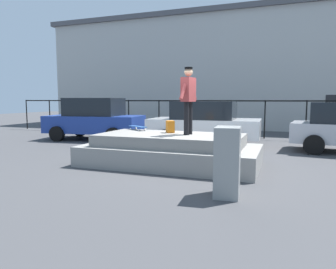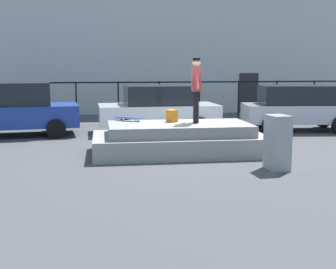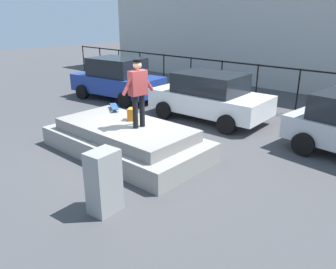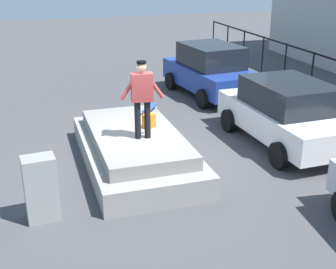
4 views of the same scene
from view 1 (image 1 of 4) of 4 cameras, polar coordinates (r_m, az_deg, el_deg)
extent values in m
plane|color=#424244|center=(8.73, 2.90, -5.31)|extent=(60.00, 60.00, 0.00)
cube|color=gray|center=(8.56, 0.41, -3.74)|extent=(4.68, 2.38, 0.53)
cube|color=gray|center=(8.50, 0.41, -0.97)|extent=(3.84, 1.95, 0.31)
cylinder|color=black|center=(8.46, 3.97, 2.99)|extent=(0.14, 0.14, 0.87)
cylinder|color=black|center=(8.26, 3.35, 2.91)|extent=(0.14, 0.14, 0.87)
cube|color=maroon|center=(8.35, 3.70, 8.09)|extent=(0.30, 0.50, 0.63)
cylinder|color=maroon|center=(8.61, 4.48, 8.08)|extent=(0.14, 0.43, 0.56)
cylinder|color=maroon|center=(8.09, 2.88, 8.20)|extent=(0.14, 0.43, 0.56)
sphere|color=tan|center=(8.38, 3.72, 11.19)|extent=(0.22, 0.22, 0.22)
cylinder|color=black|center=(8.39, 3.73, 11.87)|extent=(0.23, 0.23, 0.05)
cube|color=#264C8C|center=(9.66, -5.52, 1.44)|extent=(0.75, 0.59, 0.02)
cylinder|color=silver|center=(9.93, -5.76, 1.11)|extent=(0.06, 0.06, 0.06)
cylinder|color=silver|center=(9.83, -6.76, 1.04)|extent=(0.06, 0.06, 0.06)
cylinder|color=silver|center=(9.50, -4.22, 0.89)|extent=(0.06, 0.06, 0.06)
cylinder|color=silver|center=(9.40, -5.25, 0.82)|extent=(0.06, 0.06, 0.06)
cube|color=orange|center=(8.87, 0.40, 1.42)|extent=(0.32, 0.34, 0.34)
cube|color=navy|center=(14.31, -13.05, 1.88)|extent=(4.31, 2.38, 0.74)
cube|color=black|center=(14.27, -13.12, 4.89)|extent=(2.44, 1.93, 0.77)
cylinder|color=black|center=(15.79, -15.58, 0.87)|extent=(0.66, 0.29, 0.64)
cylinder|color=black|center=(14.13, -19.40, 0.13)|extent=(0.66, 0.29, 0.64)
cylinder|color=black|center=(14.72, -6.87, 0.68)|extent=(0.66, 0.29, 0.64)
cylinder|color=black|center=(12.93, -9.87, -0.15)|extent=(0.66, 0.29, 0.64)
cube|color=white|center=(12.46, 6.56, 1.25)|extent=(4.30, 2.12, 0.69)
cube|color=black|center=(12.42, 6.60, 4.40)|extent=(2.39, 1.82, 0.68)
cylinder|color=black|center=(13.79, 2.05, 0.34)|extent=(0.65, 0.24, 0.64)
cylinder|color=black|center=(11.87, -0.68, -0.63)|extent=(0.65, 0.24, 0.64)
cylinder|color=black|center=(13.30, 12.99, -0.04)|extent=(0.65, 0.24, 0.64)
cylinder|color=black|center=(11.30, 12.02, -1.13)|extent=(0.65, 0.24, 0.64)
cylinder|color=black|center=(12.89, 25.16, -0.68)|extent=(0.66, 0.29, 0.64)
cylinder|color=black|center=(11.14, 24.85, -1.69)|extent=(0.66, 0.29, 0.64)
cube|color=gray|center=(5.84, 10.67, -4.88)|extent=(0.49, 0.63, 1.28)
cylinder|color=black|center=(20.81, -24.15, 3.33)|extent=(0.06, 0.06, 1.74)
cylinder|color=black|center=(19.65, -20.57, 3.34)|extent=(0.06, 0.06, 1.74)
cylinder|color=black|center=(18.57, -16.55, 3.33)|extent=(0.06, 0.06, 1.74)
cylinder|color=black|center=(17.60, -12.07, 3.30)|extent=(0.06, 0.06, 1.74)
cylinder|color=black|center=(16.74, -7.10, 3.24)|extent=(0.06, 0.06, 1.74)
cylinder|color=black|center=(16.03, -1.64, 3.15)|extent=(0.06, 0.06, 1.74)
cylinder|color=black|center=(15.47, 4.27, 3.02)|extent=(0.06, 0.06, 1.74)
cylinder|color=black|center=(15.09, 10.54, 2.85)|extent=(0.06, 0.06, 1.74)
cylinder|color=black|center=(14.89, 17.06, 2.63)|extent=(0.06, 0.06, 1.74)
cylinder|color=black|center=(14.90, 23.66, 2.38)|extent=(0.06, 0.06, 1.74)
cube|color=black|center=(15.06, 10.61, 5.99)|extent=(24.00, 0.04, 0.06)
cube|color=#B2B2AD|center=(22.27, 13.90, 10.31)|extent=(25.09, 7.38, 6.75)
cube|color=#4C4C51|center=(22.80, 14.15, 19.18)|extent=(25.60, 7.75, 0.30)
cube|color=#262628|center=(18.54, 27.98, 3.25)|extent=(1.00, 0.06, 2.00)
camera|label=2|loc=(6.70, -112.10, 3.28)|focal=49.58mm
camera|label=3|loc=(4.78, 83.91, 24.78)|focal=36.13mm
camera|label=4|loc=(9.41, 73.32, 19.70)|focal=48.68mm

